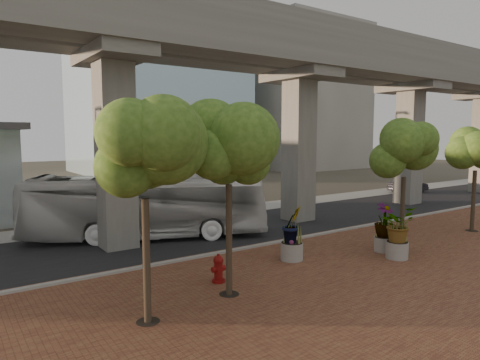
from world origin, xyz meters
TOP-DOWN VIEW (x-y plane):
  - ground at (0.00, 0.00)m, footprint 160.00×160.00m
  - brick_plaza at (0.00, -8.00)m, footprint 70.00×13.00m
  - asphalt_road at (0.00, 2.00)m, footprint 90.00×8.00m
  - curb_strip at (0.00, -2.00)m, footprint 70.00×0.25m
  - far_sidewalk at (0.00, 7.50)m, footprint 90.00×3.00m
  - transit_viaduct at (0.00, 2.00)m, footprint 72.00×5.60m
  - midrise_block at (38.00, 36.00)m, footprint 18.00×16.00m
  - transit_bus at (-4.04, 3.01)m, footprint 12.75×8.02m
  - parked_car at (23.99, 5.90)m, footprint 4.24×2.11m
  - fire_hydrant at (-4.68, -5.25)m, footprint 0.54×0.49m
  - planter_front at (3.52, -7.18)m, footprint 2.15×2.15m
  - planter_right at (4.00, -6.12)m, footprint 2.15×2.15m
  - planter_left at (-0.50, -4.67)m, footprint 2.20×2.20m
  - street_tree_far_west at (-8.22, -6.96)m, footprint 4.00×4.00m
  - street_tree_near_west at (-5.03, -6.50)m, footprint 3.72×3.72m
  - street_tree_near_east at (5.54, -6.02)m, footprint 3.60×3.60m
  - street_tree_far_east at (11.88, -6.29)m, footprint 3.15×3.15m
  - streetlamp_east at (10.97, 7.30)m, footprint 0.39×1.15m

SIDE VIEW (x-z plane):
  - ground at x=0.00m, z-range 0.00..0.00m
  - asphalt_road at x=0.00m, z-range 0.00..0.04m
  - brick_plaza at x=0.00m, z-range 0.00..0.06m
  - far_sidewalk at x=0.00m, z-range 0.00..0.06m
  - curb_strip at x=0.00m, z-range 0.00..0.16m
  - fire_hydrant at x=-4.68m, z-range 0.04..1.12m
  - parked_car at x=23.99m, z-range 0.00..1.33m
  - planter_right at x=4.00m, z-range 0.30..2.61m
  - planter_front at x=3.52m, z-range 0.31..2.67m
  - planter_left at x=-0.50m, z-range 0.32..2.74m
  - transit_bus at x=-4.04m, z-range 0.00..3.53m
  - street_tree_far_east at x=11.88m, z-range 1.53..7.38m
  - street_tree_near_east at x=5.54m, z-range 1.48..7.63m
  - streetlamp_east at x=10.97m, z-range 0.66..8.57m
  - street_tree_far_west at x=-8.22m, z-range 1.55..8.22m
  - street_tree_near_west at x=-5.03m, z-range 1.65..8.27m
  - transit_viaduct at x=0.00m, z-range 1.09..13.49m
  - midrise_block at x=38.00m, z-range 0.00..24.00m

